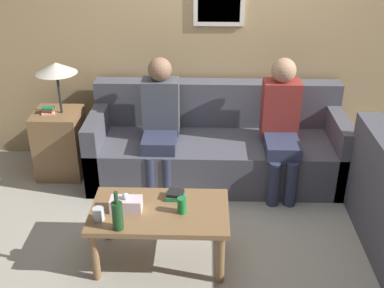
{
  "coord_description": "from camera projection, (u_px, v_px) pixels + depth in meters",
  "views": [
    {
      "loc": [
        -0.11,
        -3.68,
        2.5
      ],
      "look_at": [
        -0.22,
        -0.15,
        0.68
      ],
      "focal_mm": 45.0,
      "sensor_mm": 36.0,
      "label": 1
    }
  ],
  "objects": [
    {
      "name": "person_right",
      "position": [
        281.0,
        121.0,
        4.4
      ],
      "size": [
        0.34,
        0.63,
        1.23
      ],
      "color": "#2D334C",
      "rests_on": "ground_plane"
    },
    {
      "name": "side_table_with_lamp",
      "position": [
        60.0,
        136.0,
        4.72
      ],
      "size": [
        0.47,
        0.44,
        1.16
      ],
      "color": "olive",
      "rests_on": "ground_plane"
    },
    {
      "name": "soda_can",
      "position": [
        182.0,
        205.0,
        3.48
      ],
      "size": [
        0.07,
        0.07,
        0.12
      ],
      "color": "#197A38",
      "rests_on": "coffee_table"
    },
    {
      "name": "ground_plane",
      "position": [
        217.0,
        203.0,
        4.41
      ],
      "size": [
        16.0,
        16.0,
        0.0
      ],
      "primitive_type": "plane",
      "color": "#ADA899"
    },
    {
      "name": "wine_bottle",
      "position": [
        117.0,
        215.0,
        3.28
      ],
      "size": [
        0.08,
        0.08,
        0.3
      ],
      "color": "#19421E",
      "rests_on": "coffee_table"
    },
    {
      "name": "coffee_table",
      "position": [
        160.0,
        217.0,
        3.56
      ],
      "size": [
        1.02,
        0.59,
        0.45
      ],
      "color": "olive",
      "rests_on": "ground_plane"
    },
    {
      "name": "drinking_glass",
      "position": [
        99.0,
        214.0,
        3.4
      ],
      "size": [
        0.08,
        0.08,
        0.09
      ],
      "color": "silver",
      "rests_on": "coffee_table"
    },
    {
      "name": "wall_back",
      "position": [
        218.0,
        35.0,
        4.68
      ],
      "size": [
        9.0,
        0.08,
        2.6
      ],
      "color": "tan",
      "rests_on": "ground_plane"
    },
    {
      "name": "book_stack",
      "position": [
        175.0,
        195.0,
        3.66
      ],
      "size": [
        0.14,
        0.12,
        0.06
      ],
      "color": "#237547",
      "rests_on": "coffee_table"
    },
    {
      "name": "tissue_box",
      "position": [
        126.0,
        204.0,
        3.5
      ],
      "size": [
        0.23,
        0.12,
        0.15
      ],
      "color": "silver",
      "rests_on": "coffee_table"
    },
    {
      "name": "person_left",
      "position": [
        160.0,
        119.0,
        4.46
      ],
      "size": [
        0.34,
        0.58,
        1.22
      ],
      "color": "#2D334C",
      "rests_on": "ground_plane"
    },
    {
      "name": "couch_main",
      "position": [
        216.0,
        147.0,
        4.73
      ],
      "size": [
        2.43,
        0.87,
        0.89
      ],
      "color": "#4C4C56",
      "rests_on": "ground_plane"
    }
  ]
}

